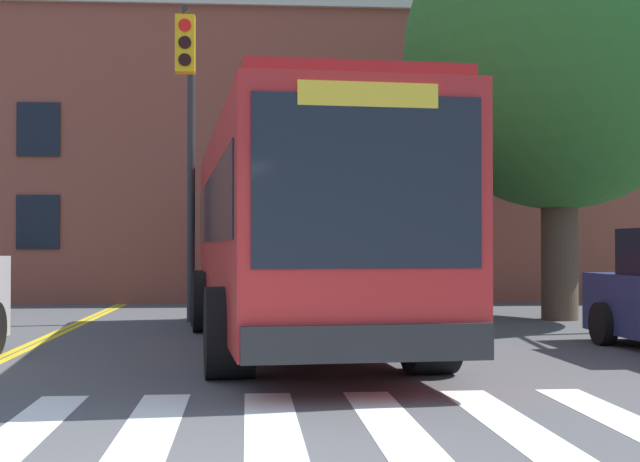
% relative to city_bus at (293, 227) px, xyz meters
% --- Properties ---
extents(crosswalk, '(9.74, 3.59, 0.01)m').
position_rel_city_bus_xyz_m(crosswalk, '(-2.01, -6.23, -1.83)').
color(crosswalk, white).
rests_on(crosswalk, ground).
extents(lane_line_yellow_inner, '(0.12, 36.00, 0.01)m').
position_rel_city_bus_xyz_m(lane_line_yellow_inner, '(-4.11, 7.77, -1.83)').
color(lane_line_yellow_inner, gold).
rests_on(lane_line_yellow_inner, ground).
extents(lane_line_yellow_outer, '(0.12, 36.00, 0.01)m').
position_rel_city_bus_xyz_m(lane_line_yellow_outer, '(-3.95, 7.77, -1.83)').
color(lane_line_yellow_outer, gold).
rests_on(lane_line_yellow_outer, ground).
extents(city_bus, '(3.66, 10.77, 3.38)m').
position_rel_city_bus_xyz_m(city_bus, '(0.00, 0.00, 0.00)').
color(city_bus, '#B22323').
rests_on(city_bus, ground).
extents(car_red_behind_bus, '(2.48, 5.27, 2.37)m').
position_rel_city_bus_xyz_m(car_red_behind_bus, '(0.76, 8.04, -0.71)').
color(car_red_behind_bus, '#AD1E1E').
rests_on(car_red_behind_bus, ground).
extents(traffic_light_overhead, '(0.35, 2.61, 5.99)m').
position_rel_city_bus_xyz_m(traffic_light_overhead, '(-1.84, 3.24, 2.17)').
color(traffic_light_overhead, '#28282D').
rests_on(traffic_light_overhead, ground).
extents(street_tree_curbside_large, '(8.54, 8.71, 8.88)m').
position_rel_city_bus_xyz_m(street_tree_curbside_large, '(5.72, 4.27, 3.73)').
color(street_tree_curbside_large, '#4C3D2D').
rests_on(street_tree_curbside_large, ground).
extents(building_facade, '(37.08, 7.64, 8.60)m').
position_rel_city_bus_xyz_m(building_facade, '(-1.24, 13.57, 2.47)').
color(building_facade, brown).
rests_on(building_facade, ground).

